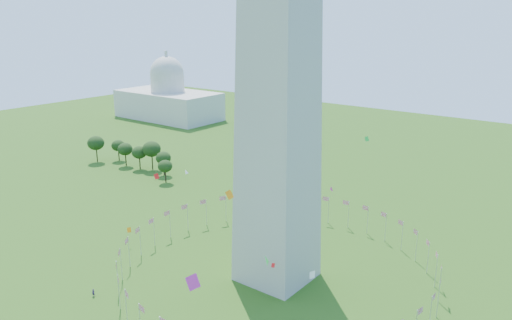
{
  "coord_description": "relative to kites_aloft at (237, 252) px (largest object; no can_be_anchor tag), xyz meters",
  "views": [
    {
      "loc": [
        66.97,
        -46.29,
        65.51
      ],
      "look_at": [
        4.71,
        35.0,
        36.09
      ],
      "focal_mm": 35.0,
      "sensor_mm": 36.0,
      "label": 1
    }
  ],
  "objects": [
    {
      "name": "capitol_building",
      "position": [
        -189.29,
        157.28,
        2.33
      ],
      "size": [
        70.0,
        35.0,
        46.0
      ],
      "primitive_type": null,
      "color": "beige",
      "rests_on": "ground"
    },
    {
      "name": "flag_ring",
      "position": [
        -9.29,
        27.28,
        -16.17
      ],
      "size": [
        80.24,
        80.24,
        9.0
      ],
      "color": "silver",
      "rests_on": "ground"
    },
    {
      "name": "tree_line_west",
      "position": [
        -116.4,
        68.4,
        -15.14
      ],
      "size": [
        55.25,
        15.83,
        12.67
      ],
      "color": "#244316",
      "rests_on": "ground"
    },
    {
      "name": "kites_aloft",
      "position": [
        0.0,
        0.0,
        0.0
      ],
      "size": [
        85.64,
        74.62,
        34.63
      ],
      "color": "green",
      "rests_on": "ground"
    }
  ]
}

